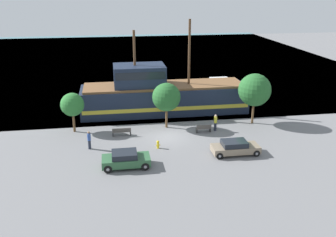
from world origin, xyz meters
name	(u,v)px	position (x,y,z in m)	size (l,w,h in m)	color
ground_plane	(166,136)	(0.00, 0.00, 0.00)	(160.00, 160.00, 0.00)	slate
water_surface	(135,58)	(0.00, 44.00, 0.00)	(80.00, 80.00, 0.00)	teal
pirate_ship	(162,95)	(0.67, 7.89, 2.14)	(20.87, 5.00, 10.86)	#192338
moored_boat_dockside	(222,87)	(10.26, 15.15, 0.79)	(6.38, 2.04, 2.12)	navy
parked_car_curb_front	(126,159)	(-4.37, -6.13, 0.70)	(4.00, 1.94, 1.38)	#2D5B38
parked_car_curb_mid	(235,147)	(5.49, -5.09, 0.65)	(4.26, 1.83, 1.28)	#7F705B
fire_hydrant	(158,144)	(-1.21, -2.73, 0.41)	(0.42, 0.25, 0.76)	yellow
bench_promenade_east	(204,128)	(3.99, 0.52, 0.43)	(1.56, 0.45, 0.85)	#4C4742
bench_promenade_west	(122,132)	(-4.44, 0.90, 0.44)	(1.89, 0.45, 0.85)	#4C4742
pedestrian_walking_near	(89,140)	(-7.53, -1.90, 0.89)	(0.32, 0.32, 1.75)	#232838
pedestrian_walking_far	(215,123)	(5.32, 0.82, 0.90)	(0.32, 0.32, 1.77)	#232838
tree_row_east	(72,105)	(-9.27, 2.83, 2.94)	(2.40, 2.40, 4.16)	brown
tree_row_mideast	(166,97)	(0.40, 2.58, 3.37)	(2.99, 2.99, 4.88)	brown
tree_row_midwest	(255,90)	(10.00, 2.43, 3.78)	(3.53, 3.53, 5.56)	brown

